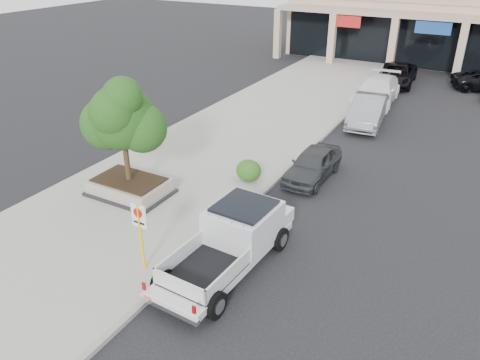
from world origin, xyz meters
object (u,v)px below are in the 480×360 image
Objects in this scene: curb_car_a at (313,164)px; curb_car_d at (396,74)px; curb_car_b at (368,111)px; planter at (130,187)px; curb_car_c at (377,91)px; planter_tree at (127,117)px; no_parking_sign at (140,228)px; pickup_truck at (226,244)px.

curb_car_a is 0.74× the size of curb_car_d.
curb_car_b is at bearing -91.64° from curb_car_d.
curb_car_c is at bearing 72.52° from planter.
planter is 0.65× the size of curb_car_b.
planter_tree reaches higher than curb_car_d.
planter_tree is 23.21m from curb_car_d.
planter is 1.39× the size of no_parking_sign.
no_parking_sign is (3.65, -3.54, 1.16)m from planter.
curb_car_b is 0.92× the size of curb_car_d.
planter is at bearing -111.16° from curb_car_c.
no_parking_sign is 0.47× the size of curb_car_b.
curb_car_a is at bearing 92.76° from pickup_truck.
pickup_truck is 1.19× the size of curb_car_b.
curb_car_a is (5.83, 5.24, 0.20)m from planter.
pickup_truck is at bearing -97.27° from curb_car_b.
pickup_truck is (5.68, -2.29, -2.49)m from planter_tree.
pickup_truck is (2.16, 1.40, -0.71)m from no_parking_sign.
pickup_truck is at bearing 32.92° from no_parking_sign.
curb_car_c is at bearing 72.78° from planter_tree.
pickup_truck is 15.37m from curb_car_b.
curb_car_a is (5.69, 5.09, -2.74)m from planter_tree.
curb_car_d is (-0.29, 24.71, -0.18)m from pickup_truck.
curb_car_d is at bearing 76.48° from planter_tree.
curb_car_b is (5.88, 13.07, -2.61)m from planter_tree.
no_parking_sign is at bearing -98.76° from curb_car_d.
curb_car_d is (5.52, 22.57, 0.27)m from planter.
curb_car_d is at bearing 86.52° from curb_car_b.
curb_car_a is at bearing 41.80° from planter_tree.
curb_car_b is 4.11m from curb_car_c.
curb_car_c is 1.08× the size of curb_car_d.
pickup_truck is 19.44m from curb_car_c.
planter_tree is 6.61m from pickup_truck.
pickup_truck is (5.81, -2.14, 0.44)m from planter.
curb_car_a reaches higher than planter.
pickup_truck is 7.39m from curb_car_a.
curb_car_a is at bearing -97.87° from curb_car_b.
curb_car_a is at bearing 76.10° from no_parking_sign.
curb_car_c reaches higher than curb_car_b.
curb_car_c is (-0.57, 4.07, 0.03)m from curb_car_b.
no_parking_sign reaches higher than pickup_truck.
curb_car_d is (-0.30, 17.32, 0.07)m from curb_car_a.
pickup_truck is 1.09× the size of curb_car_d.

